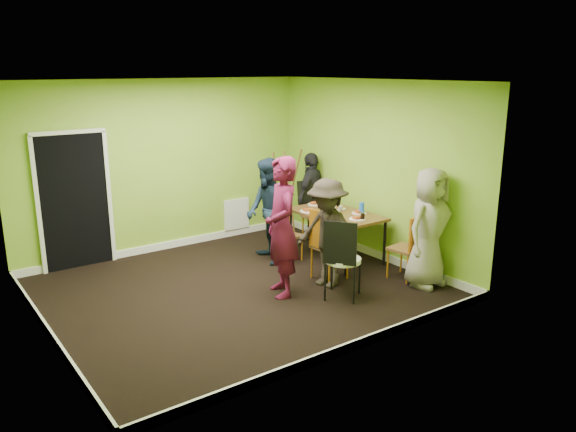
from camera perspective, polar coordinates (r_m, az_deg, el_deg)
name	(u,v)px	position (r m, az deg, el deg)	size (l,w,h in m)	color
ground	(239,289)	(7.86, -5.05, -7.37)	(5.00, 5.00, 0.00)	black
room_walls	(234,220)	(7.57, -5.54, -0.37)	(5.04, 4.54, 2.82)	#80A72A
dining_table	(336,216)	(8.87, 4.94, -0.02)	(0.90, 1.50, 0.75)	black
chair_left_far	(285,232)	(8.73, -0.31, -1.59)	(0.44, 0.44, 0.88)	orange
chair_left_near	(326,241)	(7.98, 3.84, -2.55)	(0.47, 0.46, 1.04)	orange
chair_back_end	(312,198)	(9.76, 2.45, 1.79)	(0.49, 0.56, 1.07)	orange
chair_front_end	(410,244)	(8.17, 12.29, -2.78)	(0.45, 0.45, 0.96)	orange
chair_bentwood	(342,256)	(7.32, 5.51, -4.03)	(0.60, 0.59, 1.10)	black
easel	(285,194)	(10.03, -0.34, 2.26)	(0.63, 0.59, 1.57)	brown
plate_near_left	(308,211)	(8.91, 2.00, 0.49)	(0.25, 0.25, 0.01)	white
plate_near_right	(338,221)	(8.36, 5.08, -0.52)	(0.24, 0.24, 0.01)	white
plate_far_back	(315,204)	(9.36, 2.72, 1.19)	(0.23, 0.23, 0.01)	white
plate_far_front	(357,219)	(8.51, 7.06, -0.30)	(0.25, 0.25, 0.01)	white
plate_wall_back	(338,209)	(9.09, 5.13, 0.73)	(0.23, 0.23, 0.01)	white
plate_wall_front	(359,213)	(8.86, 7.25, 0.29)	(0.23, 0.23, 0.01)	white
thermos	(333,206)	(8.83, 4.64, 1.02)	(0.07, 0.07, 0.22)	white
blue_bottle	(362,208)	(8.84, 7.50, 0.80)	(0.08, 0.08, 0.18)	blue
orange_bottle	(325,210)	(8.87, 3.79, 0.63)	(0.03, 0.03, 0.08)	orange
glass_mid	(322,208)	(8.97, 3.50, 0.84)	(0.07, 0.07, 0.09)	black
glass_back	(325,203)	(9.28, 3.80, 1.30)	(0.07, 0.07, 0.09)	black
glass_front	(363,217)	(8.49, 7.59, -0.05)	(0.06, 0.06, 0.10)	black
cup_a	(335,213)	(8.67, 4.84, 0.32)	(0.12, 0.12, 0.09)	white
cup_b	(340,208)	(8.97, 5.30, 0.78)	(0.09, 0.09, 0.08)	white
person_standing	(282,227)	(7.37, -0.64, -1.15)	(0.68, 0.45, 1.87)	#560E2E
person_left_far	(268,211)	(8.65, -2.00, 0.49)	(0.80, 0.62, 1.64)	#132231
person_left_near	(327,233)	(7.72, 4.01, -1.77)	(0.98, 0.57, 1.52)	black
person_back_end	(312,196)	(9.93, 2.43, 2.08)	(0.90, 0.37, 1.54)	black
person_front_end	(429,228)	(7.95, 14.14, -1.15)	(0.82, 0.53, 1.67)	gray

